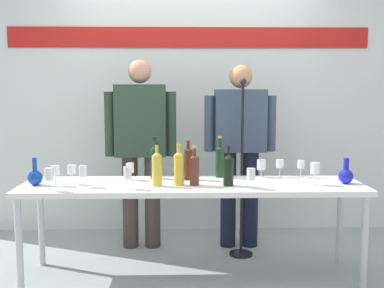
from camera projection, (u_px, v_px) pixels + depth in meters
ground_plane at (192, 276)px, 3.61m from camera, size 10.00×10.00×0.00m
back_wall at (189, 82)px, 4.70m from camera, size 5.05×0.11×3.00m
display_table at (193, 191)px, 3.53m from camera, size 2.57×0.63×0.73m
decanter_blue_left at (35, 177)px, 3.46m from camera, size 0.11×0.11×0.21m
decanter_blue_right at (346, 175)px, 3.52m from camera, size 0.11×0.11×0.19m
presenter_left at (141, 141)px, 4.18m from camera, size 0.64×0.22×1.69m
presenter_right at (240, 143)px, 4.20m from camera, size 0.64×0.22×1.65m
wine_bottle_0 at (179, 167)px, 3.45m from camera, size 0.07×0.07×0.31m
wine_bottle_1 at (188, 162)px, 3.68m from camera, size 0.07×0.07×0.31m
wine_bottle_2 at (194, 168)px, 3.46m from camera, size 0.07×0.07×0.29m
wine_bottle_3 at (228, 169)px, 3.44m from camera, size 0.08×0.08×0.30m
wine_bottle_4 at (157, 168)px, 3.42m from camera, size 0.07×0.07×0.32m
wine_bottle_5 at (220, 160)px, 3.77m from camera, size 0.07×0.07×0.33m
wine_bottle_6 at (155, 161)px, 3.72m from camera, size 0.07×0.07×0.33m
wine_glass_left_0 at (49, 175)px, 3.27m from camera, size 0.06×0.06×0.16m
wine_glass_left_1 at (130, 168)px, 3.66m from camera, size 0.06×0.06×0.13m
wine_glass_left_2 at (128, 173)px, 3.32m from camera, size 0.06×0.06×0.16m
wine_glass_left_3 at (55, 171)px, 3.44m from camera, size 0.06×0.06×0.15m
wine_glass_left_4 at (83, 172)px, 3.39m from camera, size 0.06×0.06×0.16m
wine_glass_left_5 at (72, 170)px, 3.50m from camera, size 0.06×0.06×0.15m
wine_glass_right_0 at (301, 165)px, 3.78m from camera, size 0.06×0.06×0.14m
wine_glass_right_1 at (261, 165)px, 3.77m from camera, size 0.07×0.07×0.14m
wine_glass_right_2 at (280, 164)px, 3.78m from camera, size 0.06×0.06×0.14m
wine_glass_right_3 at (315, 169)px, 3.47m from camera, size 0.07×0.07×0.17m
wine_glass_right_4 at (251, 175)px, 3.34m from camera, size 0.06×0.06×0.15m
microphone_stand at (242, 197)px, 4.01m from camera, size 0.20×0.20×1.53m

